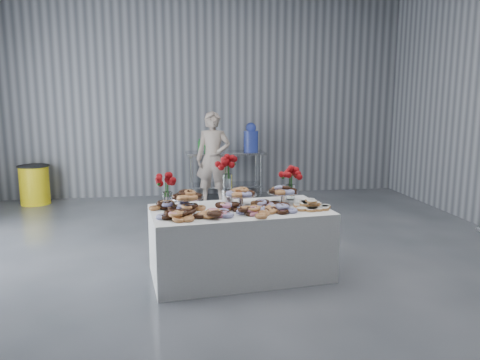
# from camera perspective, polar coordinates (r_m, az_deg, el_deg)

# --- Properties ---
(ground) EXTENTS (9.00, 9.00, 0.00)m
(ground) POSITION_cam_1_polar(r_m,az_deg,el_deg) (5.21, -0.43, -11.89)
(ground) COLOR #3A3D42
(ground) RESTS_ON ground
(room_walls) EXTENTS (8.04, 9.04, 4.02)m
(room_walls) POSITION_cam_1_polar(r_m,az_deg,el_deg) (4.91, -3.93, 18.14)
(room_walls) COLOR gray
(room_walls) RESTS_ON ground
(display_table) EXTENTS (2.00, 1.20, 0.75)m
(display_table) POSITION_cam_1_polar(r_m,az_deg,el_deg) (5.19, -0.04, -7.58)
(display_table) COLOR white
(display_table) RESTS_ON ground
(prep_table) EXTENTS (1.50, 0.60, 0.90)m
(prep_table) POSITION_cam_1_polar(r_m,az_deg,el_deg) (9.04, -1.80, 1.69)
(prep_table) COLOR silver
(prep_table) RESTS_ON ground
(donut_mounds) EXTENTS (1.88, 0.99, 0.09)m
(donut_mounds) POSITION_cam_1_polar(r_m,az_deg,el_deg) (5.03, 0.05, -3.19)
(donut_mounds) COLOR #CA8B49
(donut_mounds) RESTS_ON display_table
(cake_stand_left) EXTENTS (0.36, 0.36, 0.17)m
(cake_stand_left) POSITION_cam_1_polar(r_m,az_deg,el_deg) (5.09, -6.47, -2.00)
(cake_stand_left) COLOR silver
(cake_stand_left) RESTS_ON display_table
(cake_stand_mid) EXTENTS (0.36, 0.36, 0.17)m
(cake_stand_mid) POSITION_cam_1_polar(r_m,az_deg,el_deg) (5.21, 0.07, -1.65)
(cake_stand_mid) COLOR silver
(cake_stand_mid) RESTS_ON display_table
(cake_stand_right) EXTENTS (0.36, 0.36, 0.17)m
(cake_stand_right) POSITION_cam_1_polar(r_m,az_deg,el_deg) (5.36, 5.24, -1.35)
(cake_stand_right) COLOR silver
(cake_stand_right) RESTS_ON display_table
(danish_pile) EXTENTS (0.48, 0.48, 0.11)m
(danish_pile) POSITION_cam_1_polar(r_m,az_deg,el_deg) (5.18, 8.45, -2.79)
(danish_pile) COLOR white
(danish_pile) RESTS_ON display_table
(bouquet_left) EXTENTS (0.26, 0.26, 0.42)m
(bouquet_left) POSITION_cam_1_polar(r_m,az_deg,el_deg) (5.13, -8.89, -0.17)
(bouquet_left) COLOR white
(bouquet_left) RESTS_ON display_table
(bouquet_right) EXTENTS (0.26, 0.26, 0.42)m
(bouquet_right) POSITION_cam_1_polar(r_m,az_deg,el_deg) (5.52, 6.19, 0.62)
(bouquet_right) COLOR white
(bouquet_right) RESTS_ON display_table
(bouquet_center) EXTENTS (0.26, 0.26, 0.57)m
(bouquet_center) POSITION_cam_1_polar(r_m,az_deg,el_deg) (5.33, -1.53, 1.24)
(bouquet_center) COLOR silver
(bouquet_center) RESTS_ON display_table
(water_jug) EXTENTS (0.28, 0.28, 0.55)m
(water_jug) POSITION_cam_1_polar(r_m,az_deg,el_deg) (9.06, 1.34, 5.09)
(water_jug) COLOR #435CE5
(water_jug) RESTS_ON prep_table
(drink_bottles) EXTENTS (0.54, 0.08, 0.27)m
(drink_bottles) POSITION_cam_1_polar(r_m,az_deg,el_deg) (8.86, -3.79, 4.21)
(drink_bottles) COLOR #268C33
(drink_bottles) RESTS_ON prep_table
(person) EXTENTS (0.69, 0.54, 1.69)m
(person) POSITION_cam_1_polar(r_m,az_deg,el_deg) (8.40, -3.29, 2.59)
(person) COLOR #CC8C93
(person) RESTS_ON ground
(trash_barrel) EXTENTS (0.56, 0.56, 0.72)m
(trash_barrel) POSITION_cam_1_polar(r_m,az_deg,el_deg) (9.33, -23.76, -0.53)
(trash_barrel) COLOR yellow
(trash_barrel) RESTS_ON ground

